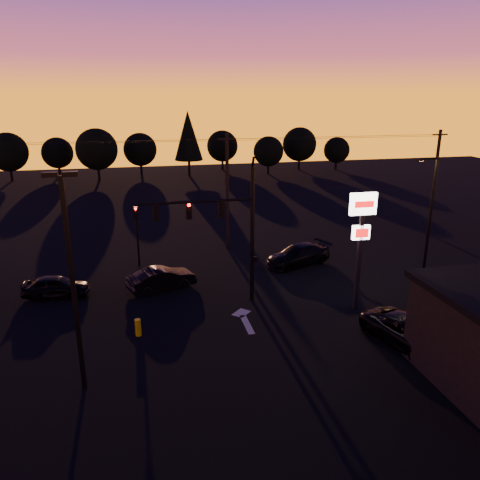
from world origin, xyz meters
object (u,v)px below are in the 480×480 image
object	(u,v)px
secondary_signal	(137,227)
suv_parked	(408,332)
car_right	(298,255)
traffic_signal_mast	(225,222)
pylon_sign	(361,227)
car_left	(56,286)
bollard	(138,327)
car_mid	(162,279)
parking_lot_light	(71,271)
streetlight	(430,212)

from	to	relation	value
secondary_signal	suv_parked	xyz separation A→B (m)	(12.73, -14.19, -2.18)
car_right	suv_parked	world-z (taller)	car_right
secondary_signal	traffic_signal_mast	bearing A→B (deg)	-56.81
pylon_sign	car_left	size ratio (longest dim) A/B	1.73
car_right	suv_parked	bearing A→B (deg)	-12.20
secondary_signal	car_right	world-z (taller)	secondary_signal
bollard	car_mid	size ratio (longest dim) A/B	0.21
bollard	car_mid	xyz separation A→B (m)	(1.57, 5.79, 0.25)
traffic_signal_mast	secondary_signal	distance (m)	9.19
traffic_signal_mast	suv_parked	bearing A→B (deg)	-40.57
car_mid	secondary_signal	bearing A→B (deg)	-3.18
car_right	bollard	bearing A→B (deg)	-73.91
car_mid	car_right	world-z (taller)	car_right
pylon_sign	suv_parked	xyz separation A→B (m)	(0.73, -4.21, -4.23)
traffic_signal_mast	secondary_signal	bearing A→B (deg)	123.19
bollard	parking_lot_light	bearing A→B (deg)	-119.44
secondary_signal	car_left	world-z (taller)	secondary_signal
bollard	car_right	xyz separation A→B (m)	(11.45, 8.15, 0.27)
secondary_signal	car_left	distance (m)	7.04
streetlight	suv_parked	bearing A→B (deg)	-126.97
secondary_signal	bollard	world-z (taller)	secondary_signal
suv_parked	car_left	bearing A→B (deg)	134.73
parking_lot_light	bollard	bearing A→B (deg)	60.56
bollard	car_right	distance (m)	14.06
parking_lot_light	car_right	bearing A→B (deg)	41.59
traffic_signal_mast	car_mid	distance (m)	6.21
streetlight	bollard	bearing A→B (deg)	-166.90
traffic_signal_mast	car_left	size ratio (longest dim) A/B	2.19
bollard	car_right	size ratio (longest dim) A/B	0.18
car_mid	suv_parked	bearing A→B (deg)	-149.48
pylon_sign	bollard	xyz separation A→B (m)	(-12.21, -0.45, -4.46)
streetlight	car_left	size ratio (longest dim) A/B	2.04
pylon_sign	car_right	size ratio (longest dim) A/B	1.36
pylon_sign	car_mid	xyz separation A→B (m)	(-10.64, 5.34, -4.21)
suv_parked	traffic_signal_mast	bearing A→B (deg)	122.98
car_mid	bollard	bearing A→B (deg)	145.36
pylon_sign	suv_parked	world-z (taller)	pylon_sign
secondary_signal	bollard	bearing A→B (deg)	-91.18
traffic_signal_mast	bollard	distance (m)	7.41
traffic_signal_mast	car_left	bearing A→B (deg)	162.89
secondary_signal	bollard	distance (m)	10.71
bollard	streetlight	bearing A→B (deg)	13.10
secondary_signal	pylon_sign	xyz separation A→B (m)	(12.00, -9.99, 2.05)
traffic_signal_mast	streetlight	distance (m)	14.10
streetlight	pylon_sign	bearing A→B (deg)	-149.92
streetlight	car_right	distance (m)	9.28
streetlight	parking_lot_light	bearing A→B (deg)	-158.35
traffic_signal_mast	car_right	world-z (taller)	traffic_signal_mast
pylon_sign	secondary_signal	bearing A→B (deg)	140.23
secondary_signal	car_mid	xyz separation A→B (m)	(1.36, -4.64, -2.16)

